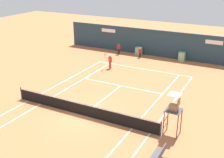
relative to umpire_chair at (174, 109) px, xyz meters
The scene contains 9 objects.
ground_plane 6.83m from the umpire_chair, behind, with size 80.00×80.00×0.01m.
tennis_net 6.74m from the umpire_chair, behind, with size 12.10×0.10×1.07m.
sponsor_back_wall 17.68m from the umpire_chair, 111.79° to the left, with size 25.00×1.02×3.20m.
umpire_chair is the anchor object (origin of this frame).
player_bench 3.49m from the umpire_chair, 86.88° to the right, with size 0.54×1.55×0.88m.
player_on_baseline 13.76m from the umpire_chair, 135.34° to the left, with size 0.75×0.63×1.77m.
ball_kid_centre_post 18.73m from the umpire_chair, 127.31° to the left, with size 0.46×0.19×1.37m.
ball_kid_left_post 17.15m from the umpire_chair, 119.62° to the left, with size 0.41×0.18×1.24m.
tennis_ball_near_service_line 10.66m from the umpire_chair, 134.43° to the left, with size 0.07×0.07×0.07m, color #CCE033.
Camera 1 is at (10.66, -15.57, 10.20)m, focal length 46.02 mm.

